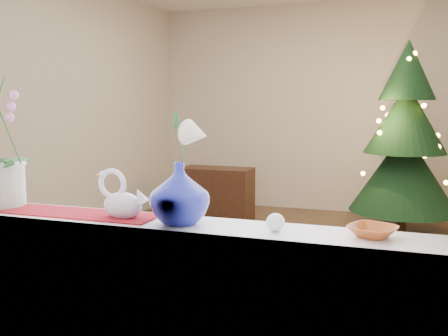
% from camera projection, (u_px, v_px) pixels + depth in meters
% --- Properties ---
extents(ground, '(5.00, 5.00, 0.00)m').
position_uv_depth(ground, '(284.00, 266.00, 4.32)').
color(ground, '#372316').
rests_on(ground, ground).
extents(wall_back, '(4.50, 0.10, 2.70)m').
position_uv_depth(wall_back, '(327.00, 108.00, 6.50)').
color(wall_back, beige).
rests_on(wall_back, ground).
extents(wall_front, '(4.50, 0.10, 2.70)m').
position_uv_depth(wall_front, '(142.00, 113.00, 1.81)').
color(wall_front, beige).
rests_on(wall_front, ground).
extents(wall_left, '(0.10, 5.00, 2.70)m').
position_uv_depth(wall_left, '(61.00, 109.00, 4.89)').
color(wall_left, beige).
rests_on(wall_left, ground).
extents(windowsill, '(2.20, 0.26, 0.04)m').
position_uv_depth(windowsill, '(160.00, 226.00, 1.99)').
color(windowsill, white).
rests_on(windowsill, window_apron).
extents(window_frame, '(2.22, 0.06, 1.60)m').
position_uv_depth(window_frame, '(144.00, 15.00, 1.80)').
color(window_frame, white).
rests_on(window_frame, windowsill).
extents(runner, '(0.70, 0.20, 0.01)m').
position_uv_depth(runner, '(79.00, 213.00, 2.11)').
color(runner, maroon).
rests_on(runner, windowsill).
extents(swan, '(0.24, 0.15, 0.19)m').
position_uv_depth(swan, '(123.00, 195.00, 2.02)').
color(swan, silver).
rests_on(swan, windowsill).
extents(blue_vase, '(0.31, 0.31, 0.28)m').
position_uv_depth(blue_vase, '(180.00, 188.00, 1.92)').
color(blue_vase, navy).
rests_on(blue_vase, windowsill).
extents(lily, '(0.15, 0.09, 0.21)m').
position_uv_depth(lily, '(179.00, 125.00, 1.89)').
color(lily, beige).
rests_on(lily, blue_vase).
extents(paperweight, '(0.08, 0.08, 0.07)m').
position_uv_depth(paperweight, '(275.00, 222.00, 1.81)').
color(paperweight, white).
rests_on(paperweight, windowsill).
extents(amber_dish, '(0.18, 0.18, 0.03)m').
position_uv_depth(amber_dish, '(373.00, 232.00, 1.74)').
color(amber_dish, '#AA4D1E').
rests_on(amber_dish, windowsill).
extents(xmas_tree, '(1.30, 1.30, 2.08)m').
position_uv_depth(xmas_tree, '(405.00, 138.00, 5.35)').
color(xmas_tree, black).
rests_on(xmas_tree, ground).
extents(side_table, '(0.86, 0.43, 0.64)m').
position_uv_depth(side_table, '(216.00, 194.00, 6.03)').
color(side_table, black).
rests_on(side_table, ground).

